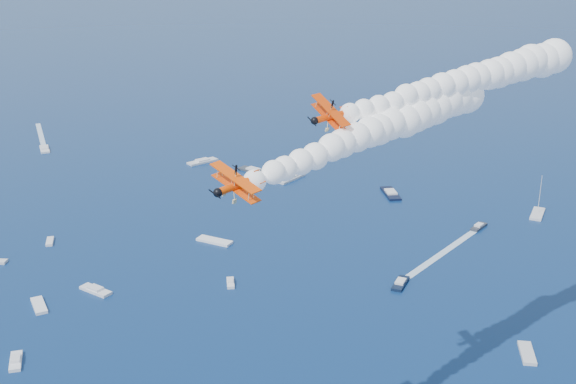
{
  "coord_description": "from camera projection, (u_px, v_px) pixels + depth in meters",
  "views": [
    {
      "loc": [
        4.35,
        -74.19,
        82.69
      ],
      "look_at": [
        5.51,
        17.0,
        49.51
      ],
      "focal_mm": 46.1,
      "sensor_mm": 36.0,
      "label": 1
    }
  ],
  "objects": [
    {
      "name": "biplane_trail",
      "position": [
        238.0,
        185.0,
        88.27
      ],
      "size": [
        10.87,
        11.22,
        6.94
      ],
      "primitive_type": null,
      "rotation": [
        -0.25,
        0.07,
        3.89
      ],
      "color": "#FF4A05"
    },
    {
      "name": "smoke_trail_lead",
      "position": [
        460.0,
        82.0,
        114.4
      ],
      "size": [
        52.48,
        49.05,
        9.71
      ],
      "primitive_type": null,
      "rotation": [
        0.0,
        0.0,
        3.73
      ],
      "color": "white"
    },
    {
      "name": "smoke_trail_trail",
      "position": [
        374.0,
        132.0,
        103.93
      ],
      "size": [
        52.64,
        52.53,
        9.71
      ],
      "primitive_type": null,
      "rotation": [
        0.0,
        0.0,
        3.89
      ],
      "color": "white"
    },
    {
      "name": "biplane_lead",
      "position": [
        332.0,
        116.0,
        101.72
      ],
      "size": [
        10.3,
        10.96,
        7.67
      ],
      "primitive_type": null,
      "rotation": [
        -0.43,
        0.07,
        3.73
      ],
      "color": "#E43A04"
    },
    {
      "name": "boat_wakes",
      "position": [
        118.0,
        202.0,
        232.68
      ],
      "size": [
        171.83,
        153.52,
        0.04
      ],
      "color": "white",
      "rests_on": "ground"
    },
    {
      "name": "spectator_boats",
      "position": [
        258.0,
        241.0,
        203.56
      ],
      "size": [
        220.31,
        191.26,
        0.7
      ],
      "color": "white",
      "rests_on": "ground"
    }
  ]
}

